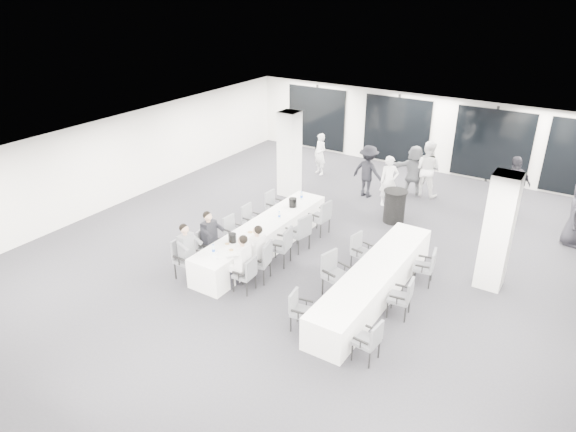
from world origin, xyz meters
name	(u,v)px	position (x,y,z in m)	size (l,w,h in m)	color
room	(366,200)	(0.89, 1.11, 1.39)	(14.04, 16.04, 2.84)	#26262C
column_left	(289,154)	(-2.80, 3.20, 1.40)	(0.60, 0.60, 2.80)	silver
column_right	(498,232)	(4.20, 1.00, 1.40)	(0.60, 0.60, 2.80)	silver
banquet_table_main	(264,237)	(-1.27, -0.46, 0.38)	(0.90, 5.00, 0.75)	white
banquet_table_side	(374,282)	(2.10, -0.93, 0.38)	(0.90, 5.00, 0.75)	white
cocktail_table	(395,206)	(0.98, 3.06, 0.50)	(0.71, 0.71, 0.99)	black
chair_main_left_near	(184,256)	(-2.11, -2.60, 0.57)	(0.51, 0.57, 1.00)	#4F5156
chair_main_left_second	(207,244)	(-2.10, -1.79, 0.53)	(0.56, 0.59, 0.93)	#4F5156
chair_main_left_mid	(233,230)	(-2.10, -0.74, 0.49)	(0.47, 0.51, 0.86)	#4F5156
chair_main_left_fourth	(250,218)	(-2.10, 0.07, 0.51)	(0.45, 0.51, 0.89)	#4F5156
chair_main_left_far	(273,204)	(-2.10, 1.22, 0.51)	(0.47, 0.52, 0.90)	#4F5156
chair_main_right_near	(247,272)	(-0.45, -2.31, 0.50)	(0.47, 0.52, 0.88)	#4F5156
chair_main_right_second	(262,259)	(-0.44, -1.73, 0.58)	(0.61, 0.65, 1.02)	#4F5156
chair_main_right_mid	(283,244)	(-0.44, -0.82, 0.57)	(0.59, 0.62, 1.00)	#4F5156
chair_main_right_fourth	(300,231)	(-0.44, 0.02, 0.59)	(0.61, 0.65, 1.04)	#4F5156
chair_main_right_far	(322,216)	(-0.44, 1.17, 0.57)	(0.56, 0.61, 1.01)	#4F5156
chair_side_left_near	(299,308)	(1.27, -2.84, 0.49)	(0.50, 0.53, 0.86)	#4F5156
chair_side_left_mid	(334,271)	(1.26, -1.31, 0.59)	(0.63, 0.66, 1.03)	#4F5156
chair_side_left_far	(360,249)	(1.27, 0.07, 0.52)	(0.53, 0.57, 0.91)	#4F5156
chair_side_right_near	(370,339)	(2.93, -2.99, 0.50)	(0.48, 0.52, 0.88)	#4F5156
chair_side_right_mid	(403,296)	(2.93, -1.31, 0.52)	(0.52, 0.56, 0.92)	#4F5156
chair_side_right_far	(427,265)	(2.93, 0.21, 0.52)	(0.53, 0.57, 0.91)	#4F5156
seated_guest_a	(188,249)	(-1.94, -2.60, 0.81)	(0.50, 0.38, 1.44)	#5B5D62
seated_guest_b	(211,235)	(-1.94, -1.77, 0.81)	(0.50, 0.38, 1.44)	black
seated_guest_c	(241,259)	(-0.61, -2.32, 0.81)	(0.50, 0.38, 1.44)	silver
seated_guest_d	(255,249)	(-0.61, -1.75, 0.81)	(0.50, 0.38, 1.44)	silver
standing_guest_a	(389,178)	(0.33, 4.12, 0.91)	(0.67, 0.54, 1.83)	silver
standing_guest_b	(427,165)	(1.05, 5.55, 1.05)	(1.02, 0.62, 2.10)	silver
standing_guest_c	(368,168)	(-0.53, 4.43, 0.98)	(1.27, 0.65, 1.97)	black
standing_guest_d	(514,183)	(3.77, 5.35, 1.07)	(1.26, 0.71, 2.14)	black
standing_guest_f	(414,167)	(0.67, 5.42, 0.95)	(1.75, 0.67, 1.91)	#5B5D62
standing_guest_g	(320,152)	(-2.89, 5.45, 0.86)	(0.63, 0.51, 1.72)	silver
ice_bucket_near	(232,238)	(-1.35, -1.68, 0.86)	(0.20, 0.20, 0.22)	black
ice_bucket_far	(293,203)	(-1.23, 0.92, 0.88)	(0.22, 0.22, 0.25)	black
water_bottle_a	(213,249)	(-1.36, -2.38, 0.86)	(0.07, 0.07, 0.23)	silver
water_bottle_b	(279,215)	(-1.13, 0.06, 0.85)	(0.06, 0.06, 0.20)	silver
water_bottle_c	(302,196)	(-1.30, 1.49, 0.87)	(0.08, 0.08, 0.24)	silver
plate_a	(227,244)	(-1.38, -1.84, 0.76)	(0.19, 0.19, 0.03)	white
plate_b	(231,250)	(-1.11, -2.03, 0.76)	(0.19, 0.19, 0.03)	white
plate_c	(250,232)	(-1.29, -1.04, 0.76)	(0.22, 0.22, 0.03)	white
wine_glass	(217,253)	(-1.13, -2.52, 0.90)	(0.08, 0.08, 0.20)	silver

